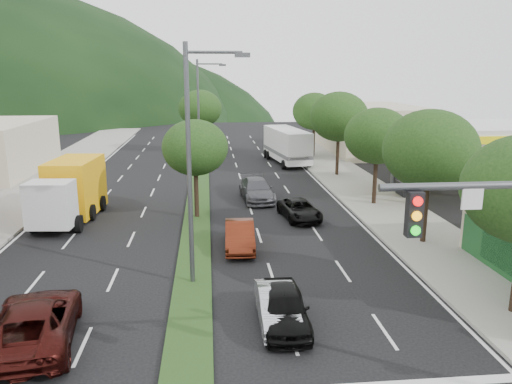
{
  "coord_description": "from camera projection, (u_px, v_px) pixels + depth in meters",
  "views": [
    {
      "loc": [
        0.79,
        -12.11,
        8.81
      ],
      "look_at": [
        3.27,
        13.5,
        2.67
      ],
      "focal_mm": 35.0,
      "sensor_mm": 36.0,
      "label": 1
    }
  ],
  "objects": [
    {
      "name": "streetlight_mid",
      "position": [
        201.0,
        110.0,
        44.36
      ],
      "size": [
        2.6,
        0.25,
        10.0
      ],
      "color": "#47494C",
      "rests_on": "ground"
    },
    {
      "name": "streetlight_near",
      "position": [
        194.0,
        155.0,
        20.16
      ],
      "size": [
        2.6,
        0.25,
        10.0
      ],
      "color": "#47494C",
      "rests_on": "ground"
    },
    {
      "name": "median",
      "position": [
        199.0,
        183.0,
        40.79
      ],
      "size": [
        1.6,
        56.0,
        0.12
      ],
      "primitive_type": "cube",
      "color": "#203E16",
      "rests_on": "ground"
    },
    {
      "name": "suv_maroon",
      "position": [
        35.0,
        322.0,
        16.52
      ],
      "size": [
        3.32,
        5.88,
        1.55
      ],
      "primitive_type": "imported",
      "rotation": [
        0.0,
        0.0,
        3.28
      ],
      "color": "black",
      "rests_on": "ground"
    },
    {
      "name": "tree_r_c",
      "position": [
        377.0,
        136.0,
        33.08
      ],
      "size": [
        4.4,
        4.4,
        6.48
      ],
      "color": "black",
      "rests_on": "sidewalk_right"
    },
    {
      "name": "sidewalk_left",
      "position": [
        21.0,
        195.0,
        36.66
      ],
      "size": [
        6.0,
        90.0,
        0.15
      ],
      "primitive_type": "cube",
      "color": "gray",
      "rests_on": "ground"
    },
    {
      "name": "tree_r_e",
      "position": [
        314.0,
        111.0,
        52.41
      ],
      "size": [
        4.6,
        4.6,
        6.71
      ],
      "color": "black",
      "rests_on": "sidewalk_right"
    },
    {
      "name": "tree_med_far",
      "position": [
        200.0,
        108.0,
        55.13
      ],
      "size": [
        4.8,
        4.8,
        6.94
      ],
      "color": "black",
      "rests_on": "median"
    },
    {
      "name": "car_queue_a",
      "position": [
        284.0,
        307.0,
        17.72
      ],
      "size": [
        1.8,
        4.17,
        1.4
      ],
      "primitive_type": "imported",
      "rotation": [
        0.0,
        0.0,
        -0.03
      ],
      "color": "black",
      "rests_on": "ground"
    },
    {
      "name": "sidewalk_right",
      "position": [
        359.0,
        188.0,
        39.05
      ],
      "size": [
        5.0,
        90.0,
        0.15
      ],
      "primitive_type": "cube",
      "color": "gray",
      "rests_on": "ground"
    },
    {
      "name": "motorhome",
      "position": [
        287.0,
        145.0,
        49.77
      ],
      "size": [
        3.85,
        9.18,
        3.42
      ],
      "rotation": [
        0.0,
        0.0,
        0.14
      ],
      "color": "silver",
      "rests_on": "ground"
    },
    {
      "name": "tree_r_b",
      "position": [
        430.0,
        150.0,
        25.27
      ],
      "size": [
        4.8,
        4.8,
        6.94
      ],
      "color": "black",
      "rests_on": "sidewalk_right"
    },
    {
      "name": "tree_med_near",
      "position": [
        195.0,
        148.0,
        30.09
      ],
      "size": [
        4.0,
        4.0,
        6.02
      ],
      "color": "black",
      "rests_on": "median"
    },
    {
      "name": "car_queue_c",
      "position": [
        240.0,
        236.0,
        25.58
      ],
      "size": [
        1.62,
        4.26,
        1.39
      ],
      "primitive_type": "imported",
      "rotation": [
        0.0,
        0.0,
        -0.04
      ],
      "color": "#561D0E",
      "rests_on": "ground"
    },
    {
      "name": "tree_r_d",
      "position": [
        339.0,
        117.0,
        42.66
      ],
      "size": [
        5.0,
        5.0,
        7.17
      ],
      "color": "black",
      "rests_on": "sidewalk_right"
    },
    {
      "name": "gas_canopy",
      "position": [
        463.0,
        133.0,
        35.69
      ],
      "size": [
        12.2,
        8.2,
        5.25
      ],
      "color": "silver",
      "rests_on": "ground"
    },
    {
      "name": "box_truck",
      "position": [
        71.0,
        192.0,
        30.6
      ],
      "size": [
        3.34,
        7.48,
        3.59
      ],
      "rotation": [
        0.0,
        0.0,
        3.06
      ],
      "color": "silver",
      "rests_on": "ground"
    },
    {
      "name": "bldg_right_far",
      "position": [
        370.0,
        128.0,
        57.51
      ],
      "size": [
        10.0,
        16.0,
        5.2
      ],
      "primitive_type": "cube",
      "color": "beige",
      "rests_on": "ground"
    },
    {
      "name": "car_queue_b",
      "position": [
        257.0,
        190.0,
        35.43
      ],
      "size": [
        2.39,
        5.24,
        1.49
      ],
      "primitive_type": "imported",
      "rotation": [
        0.0,
        0.0,
        0.06
      ],
      "color": "#48484C",
      "rests_on": "ground"
    },
    {
      "name": "car_queue_d",
      "position": [
        299.0,
        210.0,
        30.83
      ],
      "size": [
        2.5,
        4.49,
        1.19
      ],
      "primitive_type": "imported",
      "rotation": [
        0.0,
        0.0,
        0.13
      ],
      "color": "black",
      "rests_on": "ground"
    },
    {
      "name": "sedan_silver",
      "position": [
        277.0,
        306.0,
        17.94
      ],
      "size": [
        1.36,
        3.86,
        1.27
      ],
      "primitive_type": "imported",
      "rotation": [
        0.0,
        0.0,
        -0.01
      ],
      "color": "#ACAFB4",
      "rests_on": "ground"
    }
  ]
}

